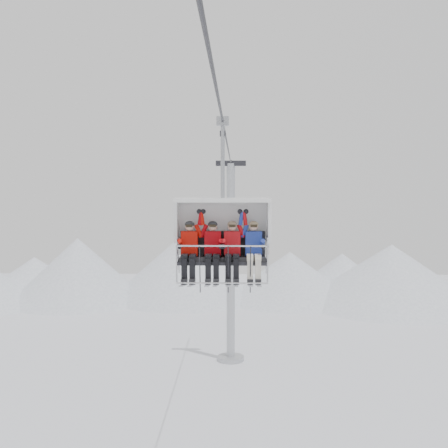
{
  "coord_description": "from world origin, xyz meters",
  "views": [
    {
      "loc": [
        0.32,
        -15.31,
        11.69
      ],
      "look_at": [
        0.0,
        0.0,
        10.69
      ],
      "focal_mm": 45.0,
      "sensor_mm": 36.0,
      "label": 1
    }
  ],
  "objects_px": {
    "skier_far_left": "(189,249)",
    "lift_tower_right": "(231,276)",
    "skier_far_right": "(254,249)",
    "skier_center_left": "(213,249)",
    "chairlift_carrier": "(223,229)",
    "skier_center_right": "(232,249)"
  },
  "relations": [
    {
      "from": "lift_tower_right",
      "to": "chairlift_carrier",
      "type": "distance_m",
      "value": 23.96
    },
    {
      "from": "skier_far_left",
      "to": "skier_center_right",
      "type": "distance_m",
      "value": 1.04
    },
    {
      "from": "skier_center_left",
      "to": "skier_center_right",
      "type": "xyz_separation_m",
      "value": [
        0.48,
        0.0,
        0.0
      ]
    },
    {
      "from": "skier_center_left",
      "to": "skier_center_right",
      "type": "bearing_deg",
      "value": 0.0
    },
    {
      "from": "skier_far_left",
      "to": "chairlift_carrier",
      "type": "bearing_deg",
      "value": 20.63
    },
    {
      "from": "skier_center_left",
      "to": "skier_far_left",
      "type": "bearing_deg",
      "value": 180.0
    },
    {
      "from": "lift_tower_right",
      "to": "skier_center_left",
      "type": "distance_m",
      "value": 24.17
    },
    {
      "from": "lift_tower_right",
      "to": "skier_center_left",
      "type": "height_order",
      "value": "lift_tower_right"
    },
    {
      "from": "lift_tower_right",
      "to": "skier_center_left",
      "type": "xyz_separation_m",
      "value": [
        -0.24,
        -23.76,
        4.42
      ]
    },
    {
      "from": "skier_center_left",
      "to": "skier_center_right",
      "type": "height_order",
      "value": "same"
    },
    {
      "from": "skier_far_left",
      "to": "skier_center_left",
      "type": "bearing_deg",
      "value": 0.0
    },
    {
      "from": "skier_center_right",
      "to": "skier_center_left",
      "type": "bearing_deg",
      "value": 180.0
    },
    {
      "from": "skier_far_left",
      "to": "skier_center_left",
      "type": "distance_m",
      "value": 0.57
    },
    {
      "from": "skier_far_left",
      "to": "skier_center_right",
      "type": "relative_size",
      "value": 1.0
    },
    {
      "from": "lift_tower_right",
      "to": "skier_far_right",
      "type": "bearing_deg",
      "value": -88.17
    },
    {
      "from": "chairlift_carrier",
      "to": "skier_center_left",
      "type": "bearing_deg",
      "value": -128.2
    },
    {
      "from": "lift_tower_right",
      "to": "skier_far_right",
      "type": "relative_size",
      "value": 7.99
    },
    {
      "from": "skier_center_right",
      "to": "lift_tower_right",
      "type": "bearing_deg",
      "value": 90.57
    },
    {
      "from": "skier_far_left",
      "to": "lift_tower_right",
      "type": "bearing_deg",
      "value": 88.05
    },
    {
      "from": "skier_center_right",
      "to": "skier_far_left",
      "type": "bearing_deg",
      "value": 180.0
    },
    {
      "from": "skier_far_left",
      "to": "skier_far_right",
      "type": "distance_m",
      "value": 1.57
    },
    {
      "from": "skier_far_left",
      "to": "skier_center_left",
      "type": "height_order",
      "value": "same"
    }
  ]
}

